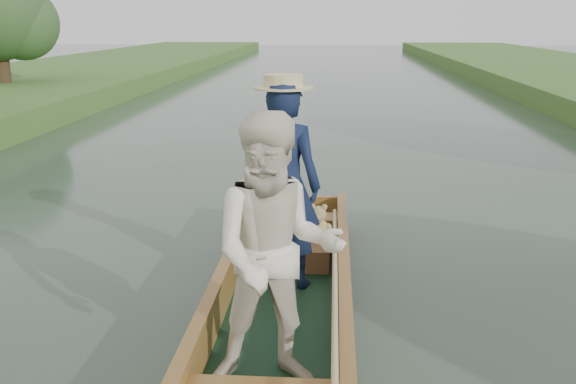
{
  "coord_description": "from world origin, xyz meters",
  "views": [
    {
      "loc": [
        0.4,
        -4.94,
        2.45
      ],
      "look_at": [
        0.0,
        0.6,
        0.95
      ],
      "focal_mm": 40.0,
      "sensor_mm": 36.0,
      "label": 1
    }
  ],
  "objects": [
    {
      "name": "punt",
      "position": [
        0.01,
        -0.24,
        0.7
      ],
      "size": [
        1.12,
        5.0,
        1.98
      ],
      "color": "black",
      "rests_on": "ground"
    },
    {
      "name": "ground",
      "position": [
        0.0,
        0.0,
        0.0
      ],
      "size": [
        120.0,
        120.0,
        0.0
      ],
      "primitive_type": "plane",
      "color": "#283D30",
      "rests_on": "ground"
    },
    {
      "name": "trees_far",
      "position": [
        -1.24,
        7.05,
        2.61
      ],
      "size": [
        21.9,
        13.52,
        4.53
      ],
      "color": "#47331E",
      "rests_on": "ground"
    }
  ]
}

